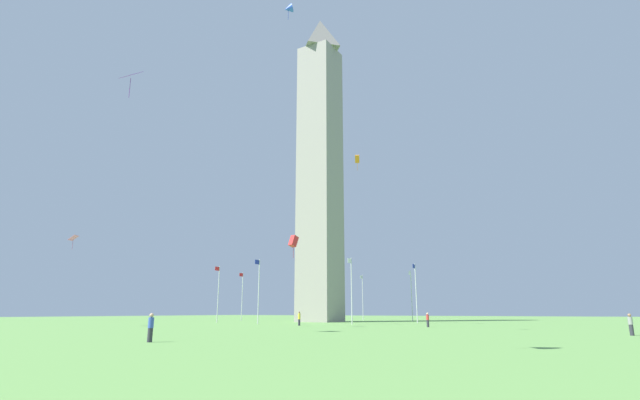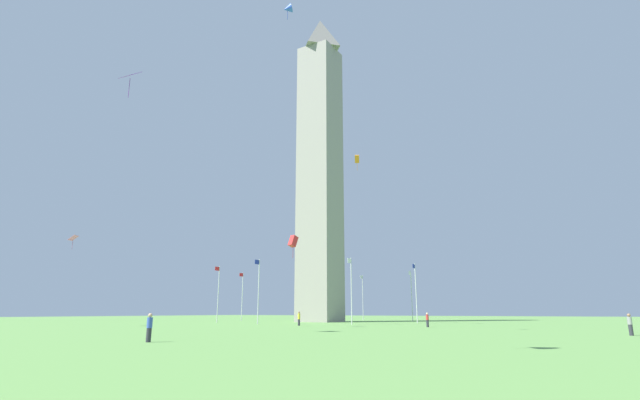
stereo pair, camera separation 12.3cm
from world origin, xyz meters
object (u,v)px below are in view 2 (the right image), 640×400
at_px(flagpole_nw, 218,292).
at_px(flagpole_s, 363,295).
at_px(person_blue_shirt, 149,328).
at_px(flagpole_se, 412,294).
at_px(flagpole_sw, 299,296).
at_px(kite_red_box, 293,241).
at_px(kite_blue_delta, 288,9).
at_px(kite_pink_diamond, 73,238).
at_px(obelisk_monument, 320,159).
at_px(flagpole_w, 242,294).
at_px(person_gray_shirt, 630,325).
at_px(flagpole_n, 258,288).
at_px(kite_purple_diamond, 130,76).
at_px(person_red_shirt, 427,320).
at_px(flagpole_ne, 351,288).
at_px(flagpole_e, 416,290).
at_px(kite_orange_box, 357,159).
at_px(person_yellow_shirt, 299,319).

bearing_deg(flagpole_nw, flagpole_s, 157.50).
bearing_deg(person_blue_shirt, flagpole_se, -11.03).
xyz_separation_m(flagpole_sw, kite_red_box, (39.17, 24.49, 4.78)).
distance_m(flagpole_se, kite_blue_delta, 58.87).
height_order(flagpole_se, kite_pink_diamond, kite_pink_diamond).
distance_m(obelisk_monument, flagpole_w, 30.20).
bearing_deg(person_gray_shirt, kite_blue_delta, 91.21).
distance_m(flagpole_n, kite_purple_diamond, 36.88).
height_order(flagpole_s, person_red_shirt, flagpole_s).
bearing_deg(kite_red_box, obelisk_monument, -155.73).
height_order(flagpole_se, kite_blue_delta, kite_blue_delta).
relative_size(flagpole_ne, flagpole_sw, 1.00).
xyz_separation_m(flagpole_n, flagpole_e, (-17.52, 17.52, 0.00)).
bearing_deg(kite_red_box, kite_pink_diamond, -65.70).
distance_m(flagpole_sw, kite_red_box, 46.44).
xyz_separation_m(flagpole_se, kite_pink_diamond, (50.52, -25.43, 5.57)).
xyz_separation_m(flagpole_nw, kite_red_box, (14.39, 24.49, 4.78)).
relative_size(flagpole_w, kite_orange_box, 3.91).
distance_m(flagpole_e, person_red_shirt, 19.70).
height_order(person_yellow_shirt, person_blue_shirt, person_yellow_shirt).
relative_size(flagpole_e, flagpole_nw, 1.00).
relative_size(flagpole_sw, person_red_shirt, 5.65).
xyz_separation_m(person_blue_shirt, kite_orange_box, (-38.49, -4.80, 22.30)).
xyz_separation_m(flagpole_e, flagpole_nw, (12.39, -29.91, 0.00)).
bearing_deg(person_gray_shirt, flagpole_sw, 29.13).
xyz_separation_m(person_red_shirt, kite_purple_diamond, (31.23, -14.82, 20.51)).
relative_size(flagpole_w, kite_pink_diamond, 5.22).
height_order(flagpole_n, kite_blue_delta, kite_blue_delta).
bearing_deg(flagpole_ne, flagpole_s, -157.50).
xyz_separation_m(flagpole_e, kite_purple_diamond, (49.02, -7.47, 16.32)).
xyz_separation_m(flagpole_n, kite_red_box, (9.26, 12.10, 4.78)).
bearing_deg(flagpole_e, flagpole_sw, -112.50).
xyz_separation_m(flagpole_s, person_yellow_shirt, (38.02, 8.96, -4.12)).
bearing_deg(person_yellow_shirt, flagpole_w, 32.85).
xyz_separation_m(flagpole_e, person_blue_shirt, (52.69, 1.83, -4.18)).
distance_m(flagpole_sw, person_red_shirt, 48.14).
bearing_deg(kite_pink_diamond, kite_red_box, 114.30).
relative_size(person_gray_shirt, kite_purple_diamond, 0.63).
distance_m(flagpole_n, flagpole_sw, 32.38).
relative_size(person_gray_shirt, kite_pink_diamond, 0.91).
height_order(flagpole_w, kite_orange_box, kite_orange_box).
distance_m(flagpole_ne, kite_blue_delta, 38.09).
xyz_separation_m(flagpole_sw, flagpole_nw, (24.78, -0.00, 0.00)).
bearing_deg(person_gray_shirt, flagpole_e, 17.76).
distance_m(flagpole_sw, kite_purple_diamond, 67.39).
distance_m(person_yellow_shirt, kite_red_box, 11.33).
height_order(flagpole_ne, person_blue_shirt, flagpole_ne).
relative_size(person_red_shirt, person_yellow_shirt, 0.92).
xyz_separation_m(flagpole_e, kite_pink_diamond, (38.13, -30.56, 5.57)).
xyz_separation_m(flagpole_s, person_blue_shirt, (70.22, 19.35, -4.18)).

